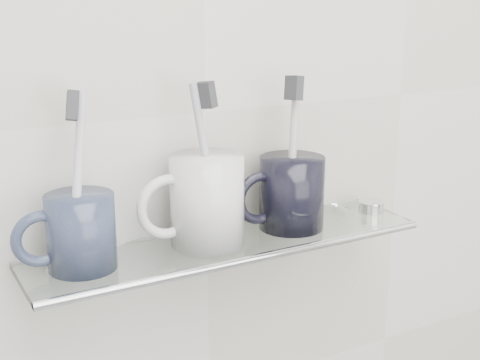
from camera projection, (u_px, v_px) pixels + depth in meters
wall_back at (205, 112)px, 0.83m from camera, size 2.50×0.00×2.50m
shelf_glass at (229, 244)px, 0.82m from camera, size 0.50×0.12×0.01m
shelf_rail at (252, 259)px, 0.77m from camera, size 0.50×0.01×0.01m
bracket_left at (49, 272)px, 0.76m from camera, size 0.02×0.03×0.02m
bracket_right at (343, 215)px, 0.96m from camera, size 0.02×0.03×0.02m
mug_left at (81, 232)px, 0.73m from camera, size 0.10×0.10×0.08m
mug_left_handle at (40, 239)px, 0.71m from camera, size 0.06×0.01×0.06m
toothbrush_left at (77, 180)px, 0.71m from camera, size 0.05×0.05×0.19m
bristles_left at (72, 106)px, 0.69m from camera, size 0.02×0.03×0.04m
mug_center at (207, 200)px, 0.80m from camera, size 0.10×0.10×0.11m
mug_center_handle at (168, 207)px, 0.77m from camera, size 0.08×0.01×0.08m
toothbrush_center at (207, 163)px, 0.78m from camera, size 0.04×0.03×0.19m
bristles_center at (206, 95)px, 0.76m from camera, size 0.02×0.03×0.03m
mug_right at (292, 193)px, 0.85m from camera, size 0.10×0.10×0.09m
mug_right_handle at (260, 198)px, 0.83m from camera, size 0.07×0.01×0.07m
toothbrush_right at (293, 151)px, 0.84m from camera, size 0.03×0.03×0.19m
bristles_right at (294, 88)px, 0.82m from camera, size 0.02×0.03×0.03m
chrome_cap at (371, 206)px, 0.93m from camera, size 0.04×0.04×0.01m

